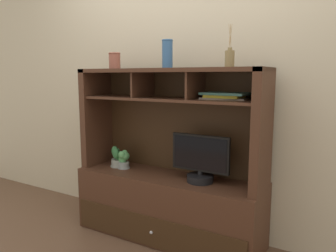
{
  "coord_description": "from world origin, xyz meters",
  "views": [
    {
      "loc": [
        1.26,
        -2.15,
        1.29
      ],
      "look_at": [
        0.0,
        0.0,
        0.91
      ],
      "focal_mm": 34.97,
      "sensor_mm": 36.0,
      "label": 1
    }
  ],
  "objects_px": {
    "media_console": "(168,188)",
    "magazine_stack_left": "(225,96)",
    "potted_orchid": "(118,158)",
    "accent_vase": "(115,61)",
    "diffuser_bottle": "(230,58)",
    "potted_fern": "(124,159)",
    "ceramic_vase": "(167,54)",
    "tv_monitor": "(200,162)"
  },
  "relations": [
    {
      "from": "magazine_stack_left",
      "to": "potted_fern",
      "type": "bearing_deg",
      "value": -175.3
    },
    {
      "from": "ceramic_vase",
      "to": "accent_vase",
      "type": "relative_size",
      "value": 1.6
    },
    {
      "from": "media_console",
      "to": "diffuser_bottle",
      "type": "relative_size",
      "value": 5.34
    },
    {
      "from": "potted_orchid",
      "to": "potted_fern",
      "type": "distance_m",
      "value": 0.08
    },
    {
      "from": "media_console",
      "to": "accent_vase",
      "type": "xyz_separation_m",
      "value": [
        -0.49,
        -0.03,
        1.01
      ]
    },
    {
      "from": "potted_fern",
      "to": "magazine_stack_left",
      "type": "bearing_deg",
      "value": 4.7
    },
    {
      "from": "tv_monitor",
      "to": "diffuser_bottle",
      "type": "xyz_separation_m",
      "value": [
        0.2,
        0.01,
        0.74
      ]
    },
    {
      "from": "media_console",
      "to": "potted_orchid",
      "type": "distance_m",
      "value": 0.53
    },
    {
      "from": "potted_orchid",
      "to": "accent_vase",
      "type": "relative_size",
      "value": 1.38
    },
    {
      "from": "media_console",
      "to": "potted_fern",
      "type": "distance_m",
      "value": 0.46
    },
    {
      "from": "ceramic_vase",
      "to": "media_console",
      "type": "bearing_deg",
      "value": 90.0
    },
    {
      "from": "magazine_stack_left",
      "to": "media_console",
      "type": "bearing_deg",
      "value": -174.37
    },
    {
      "from": "media_console",
      "to": "magazine_stack_left",
      "type": "xyz_separation_m",
      "value": [
        0.44,
        0.04,
        0.75
      ]
    },
    {
      "from": "ceramic_vase",
      "to": "accent_vase",
      "type": "xyz_separation_m",
      "value": [
        -0.49,
        -0.02,
        -0.04
      ]
    },
    {
      "from": "diffuser_bottle",
      "to": "ceramic_vase",
      "type": "bearing_deg",
      "value": 178.89
    },
    {
      "from": "accent_vase",
      "to": "tv_monitor",
      "type": "bearing_deg",
      "value": 0.17
    },
    {
      "from": "potted_orchid",
      "to": "ceramic_vase",
      "type": "xyz_separation_m",
      "value": [
        0.5,
        -0.0,
        0.87
      ]
    },
    {
      "from": "tv_monitor",
      "to": "potted_fern",
      "type": "height_order",
      "value": "tv_monitor"
    },
    {
      "from": "diffuser_bottle",
      "to": "accent_vase",
      "type": "distance_m",
      "value": 0.98
    },
    {
      "from": "magazine_stack_left",
      "to": "diffuser_bottle",
      "type": "bearing_deg",
      "value": -53.16
    },
    {
      "from": "tv_monitor",
      "to": "diffuser_bottle",
      "type": "height_order",
      "value": "diffuser_bottle"
    },
    {
      "from": "tv_monitor",
      "to": "magazine_stack_left",
      "type": "xyz_separation_m",
      "value": [
        0.15,
        0.08,
        0.49
      ]
    },
    {
      "from": "diffuser_bottle",
      "to": "tv_monitor",
      "type": "bearing_deg",
      "value": -178.18
    },
    {
      "from": "tv_monitor",
      "to": "diffuser_bottle",
      "type": "bearing_deg",
      "value": 1.82
    },
    {
      "from": "media_console",
      "to": "potted_fern",
      "type": "bearing_deg",
      "value": -176.26
    },
    {
      "from": "potted_orchid",
      "to": "magazine_stack_left",
      "type": "bearing_deg",
      "value": 3.32
    },
    {
      "from": "potted_fern",
      "to": "potted_orchid",
      "type": "bearing_deg",
      "value": 168.22
    },
    {
      "from": "media_console",
      "to": "ceramic_vase",
      "type": "relative_size",
      "value": 7.14
    },
    {
      "from": "accent_vase",
      "to": "ceramic_vase",
      "type": "bearing_deg",
      "value": 2.13
    },
    {
      "from": "ceramic_vase",
      "to": "accent_vase",
      "type": "bearing_deg",
      "value": -177.87
    },
    {
      "from": "magazine_stack_left",
      "to": "accent_vase",
      "type": "relative_size",
      "value": 2.58
    },
    {
      "from": "diffuser_bottle",
      "to": "potted_fern",
      "type": "bearing_deg",
      "value": -179.87
    },
    {
      "from": "potted_orchid",
      "to": "magazine_stack_left",
      "type": "xyz_separation_m",
      "value": [
        0.94,
        0.05,
        0.56
      ]
    },
    {
      "from": "tv_monitor",
      "to": "potted_fern",
      "type": "distance_m",
      "value": 0.72
    },
    {
      "from": "magazine_stack_left",
      "to": "ceramic_vase",
      "type": "distance_m",
      "value": 0.54
    },
    {
      "from": "potted_orchid",
      "to": "diffuser_bottle",
      "type": "relative_size",
      "value": 0.64
    },
    {
      "from": "media_console",
      "to": "ceramic_vase",
      "type": "bearing_deg",
      "value": -90.0
    },
    {
      "from": "potted_orchid",
      "to": "magazine_stack_left",
      "type": "height_order",
      "value": "magazine_stack_left"
    },
    {
      "from": "accent_vase",
      "to": "potted_fern",
      "type": "bearing_deg",
      "value": 5.77
    },
    {
      "from": "potted_fern",
      "to": "diffuser_bottle",
      "type": "distance_m",
      "value": 1.23
    },
    {
      "from": "diffuser_bottle",
      "to": "accent_vase",
      "type": "bearing_deg",
      "value": -179.49
    },
    {
      "from": "magazine_stack_left",
      "to": "accent_vase",
      "type": "xyz_separation_m",
      "value": [
        -0.93,
        -0.08,
        0.26
      ]
    }
  ]
}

